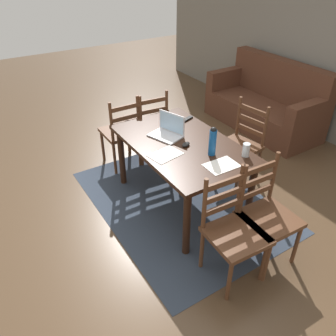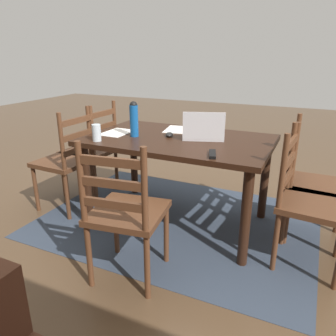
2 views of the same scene
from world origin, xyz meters
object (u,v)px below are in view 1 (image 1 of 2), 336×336
Objects in this scene: drinking_glass at (246,150)px; computer_mouse at (186,144)px; chair_far_head at (240,145)px; couch at (266,104)px; laptop at (168,130)px; tv_remote at (187,119)px; chair_right_far at (266,215)px; dining_table at (181,151)px; chair_left_far at (148,125)px; chair_right_near at (233,231)px; chair_left_near at (122,132)px; water_bottle at (213,141)px.

drinking_glass reaches higher than computer_mouse.
chair_far_head reaches higher than computer_mouse.
couch reaches higher than laptop.
tv_remote is (0.48, -1.83, 0.40)m from couch.
chair_right_far is 1.45m from tv_remote.
drinking_glass is (0.53, 0.35, 0.16)m from dining_table.
dining_table is at bearing -146.47° from drinking_glass.
laptop is at bearing -14.50° from chair_left_far.
computer_mouse is (-0.94, 0.18, 0.30)m from chair_right_near.
dining_table is 1.54× the size of chair_right_far.
computer_mouse is (1.11, -0.19, 0.30)m from chair_left_far.
chair_left_near is at bearing -169.81° from dining_table.
water_bottle is at bearing -35.56° from tv_remote.
chair_far_head is (1.02, 1.01, 0.00)m from chair_left_near.
dining_table is at bearing -163.00° from water_bottle.
drinking_glass is at bearing 52.71° from water_bottle.
chair_far_head and chair_right_near have the same top height.
chair_left_near is 1.46m from water_bottle.
drinking_glass is at bearing 19.07° from chair_left_near.
laptop is 0.83m from drinking_glass.
chair_right_far is at bearing -32.07° from chair_far_head.
chair_right_near is at bearing -44.49° from chair_far_head.
chair_right_near is (2.04, -0.36, 0.00)m from chair_left_far.
laptop reaches higher than drinking_glass.
chair_left_far is at bearing -173.60° from drinking_glass.
dining_table is 0.85m from chair_far_head.
chair_far_head is 1.00× the size of chair_right_far.
chair_left_near and chair_right_near have the same top height.
water_bottle is at bearing 11.94° from chair_left_near.
water_bottle is at bearing -64.11° from chair_far_head.
dining_table is 0.44m from water_bottle.
dining_table is at bearing -9.97° from chair_left_far.
chair_right_far is (2.04, 0.37, 0.00)m from chair_left_near.
tv_remote is (-0.74, 0.23, -0.14)m from water_bottle.
couch is (-0.86, 1.34, -0.11)m from chair_far_head.
chair_left_near is at bearing -169.78° from chair_right_far.
chair_left_near reaches higher than computer_mouse.
chair_left_far is 9.50× the size of computer_mouse.
chair_right_near is at bearing -22.95° from water_bottle.
chair_far_head is at bearing 138.72° from drinking_glass.
chair_right_near is 0.85m from water_bottle.
tv_remote is (0.63, 0.52, 0.30)m from chair_left_near.
tv_remote is (-0.19, 0.37, -0.05)m from laptop.
chair_left_near is at bearing -168.06° from water_bottle.
couch is at bearing 92.10° from computer_mouse.
couch is 2.45m from water_bottle.
chair_left_far reaches higher than tv_remote.
water_bottle is at bearing -59.50° from couch.
dining_table is at bearing 10.19° from chair_left_near.
laptop is (-1.22, 0.15, 0.34)m from chair_right_near.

